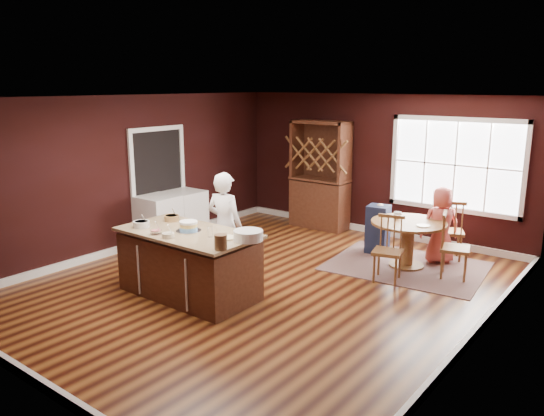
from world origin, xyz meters
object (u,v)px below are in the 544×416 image
Objects in this scene: layer_cake at (188,226)px; toddler at (376,207)px; kitchen_island at (189,265)px; chair_south at (388,249)px; seated_woman at (441,225)px; high_chair at (378,228)px; chair_north at (450,229)px; chair_east at (455,245)px; dryer at (185,215)px; washer at (159,222)px; baker at (225,226)px; dining_table at (408,235)px; hutch at (320,175)px.

layer_cake is 1.33× the size of toddler.
kitchen_island is 2.92m from chair_south.
seated_woman is 1.07m from high_chair.
chair_north is at bearing 11.07° from high_chair.
chair_east is 1.10× the size of dryer.
kitchen_island is 2.09× the size of washer.
seated_woman is 1.35× the size of washer.
layer_cake is at bearing -146.07° from chair_south.
baker reaches higher than chair_east.
layer_cake is 0.27× the size of seated_woman.
high_chair is 3.87m from washer.
baker is 2.44m from chair_south.
dining_table is 1.27× the size of dryer.
chair_east reaches higher than kitchen_island.
baker is 1.56× the size of chair_north.
toddler is 3.54m from dryer.
chair_north is 5.03m from washer.
dryer is at bearing 137.99° from layer_cake.
washer is 0.64m from dryer.
hutch is 2.82m from dryer.
toddler is (1.21, 2.51, -0.01)m from baker.
kitchen_island is at bearing -128.53° from layer_cake.
dining_table is at bearing -139.58° from baker.
chair_east is 0.98× the size of chair_north.
dryer is (-4.35, -1.89, -0.06)m from chair_north.
chair_north reaches higher than washer.
toddler is 0.28× the size of washer.
chair_north is at bearing 58.21° from layer_cake.
seated_woman is 4.89× the size of toddler.
baker is at bearing 26.43° from chair_north.
hutch reaches higher than chair_east.
baker reaches higher than chair_south.
hutch reaches higher than kitchen_island.
chair_east is 5.03m from washer.
hutch is at bearing -89.34° from baker.
high_chair is (1.25, 2.54, -0.38)m from baker.
dryer is (-2.04, 1.84, -0.52)m from layer_cake.
hutch is at bearing 127.07° from chair_south.
washer is at bearing -156.11° from high_chair.
layer_cake is at bearing -119.22° from high_chair.
layer_cake is 0.37× the size of washer.
chair_north reaches higher than dining_table.
baker is 6.27× the size of toddler.
baker reaches higher than high_chair.
kitchen_island is 5.71× the size of layer_cake.
chair_north is at bearing 8.84° from chair_east.
baker reaches higher than washer.
dining_table is at bearing 56.95° from layer_cake.
chair_south is 3.82× the size of toddler.
kitchen_island is at bearing -82.94° from hutch.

